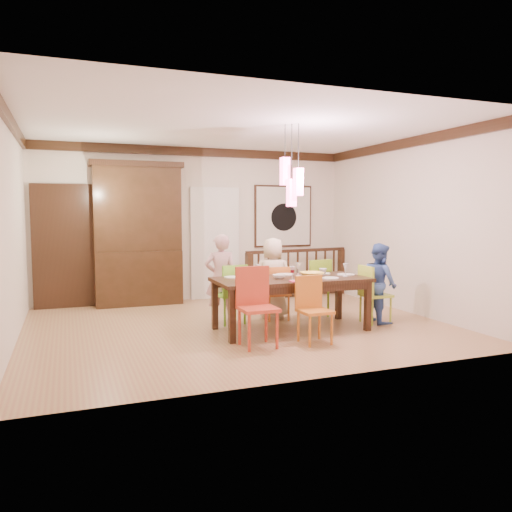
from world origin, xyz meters
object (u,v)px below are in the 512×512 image
object	(u,v)px
person_far_mid	(273,278)
person_end_right	(380,283)
chair_far_left	(230,289)
person_far_left	(221,278)
dining_table	(291,284)
balustrade	(298,272)
china_hutch	(138,234)
chair_end_right	(376,290)

from	to	relation	value
person_far_mid	person_end_right	xyz separation A→B (m)	(1.38, -0.90, -0.03)
chair_far_left	person_far_left	size ratio (longest dim) A/B	0.67
person_far_left	person_end_right	size ratio (longest dim) A/B	1.11
person_end_right	person_far_left	bearing A→B (deg)	69.77
dining_table	person_far_left	world-z (taller)	person_far_left
balustrade	person_far_mid	xyz separation A→B (m)	(-1.20, -1.59, 0.14)
china_hutch	person_end_right	bearing A→B (deg)	-41.32
china_hutch	person_far_left	distance (m)	2.22
person_far_left	dining_table	bearing A→B (deg)	140.17
china_hutch	person_end_right	distance (m)	4.34
chair_end_right	china_hutch	world-z (taller)	china_hutch
chair_far_left	chair_end_right	distance (m)	2.21
chair_far_left	balustrade	world-z (taller)	balustrade
dining_table	chair_end_right	size ratio (longest dim) A/B	2.48
chair_far_left	person_end_right	world-z (taller)	person_end_right
dining_table	chair_far_left	world-z (taller)	chair_far_left
balustrade	person_far_left	distance (m)	2.56
chair_end_right	person_far_mid	world-z (taller)	person_far_mid
balustrade	person_end_right	world-z (taller)	person_end_right
china_hutch	balustrade	bearing A→B (deg)	-6.51
china_hutch	person_far_mid	distance (m)	2.74
dining_table	person_far_left	distance (m)	1.18
chair_end_right	balustrade	distance (m)	2.49
chair_far_left	china_hutch	distance (m)	2.45
chair_end_right	person_far_mid	xyz separation A→B (m)	(-1.31, 0.90, 0.14)
dining_table	person_far_mid	bearing A→B (deg)	85.47
china_hutch	person_far_mid	size ratio (longest dim) A/B	2.02
balustrade	person_end_right	distance (m)	2.49
chair_end_right	balustrade	xyz separation A→B (m)	(-0.12, 2.48, -0.00)
person_far_left	chair_far_left	bearing A→B (deg)	127.46
chair_far_left	dining_table	bearing A→B (deg)	125.70
china_hutch	chair_far_left	bearing A→B (deg)	-62.27
balustrade	person_far_mid	distance (m)	1.99
chair_far_left	person_end_right	xyz separation A→B (m)	(2.14, -0.77, 0.09)
chair_end_right	dining_table	bearing A→B (deg)	88.76
person_far_mid	dining_table	bearing A→B (deg)	97.47
china_hutch	dining_table	bearing A→B (deg)	-57.71
dining_table	chair_far_left	size ratio (longest dim) A/B	2.43
person_far_left	person_far_mid	xyz separation A→B (m)	(0.85, -0.05, -0.03)
balustrade	chair_far_left	bearing A→B (deg)	-146.18
balustrade	china_hutch	bearing A→B (deg)	166.06
chair_end_right	person_far_left	xyz separation A→B (m)	(-2.16, 0.95, 0.17)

